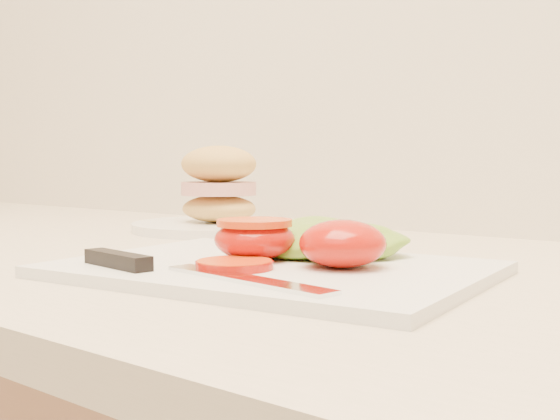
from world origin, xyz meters
The scene contains 8 objects.
cutting_board centered at (-0.35, 1.59, 0.94)m, with size 0.35×0.25×0.01m, color silver.
tomato_half_dome centered at (-0.29, 1.61, 0.96)m, with size 0.07×0.07×0.04m, color red.
tomato_half_cut centered at (-0.38, 1.60, 0.96)m, with size 0.07×0.07×0.04m.
tomato_slice_0 centered at (-0.35, 1.55, 0.94)m, with size 0.06×0.06×0.01m, color #E75309.
lettuce_leaf_0 centered at (-0.37, 1.66, 0.95)m, with size 0.15×0.10×0.03m, color #87B02E.
lettuce_leaf_1 centered at (-0.33, 1.67, 0.95)m, with size 0.12×0.09×0.03m, color #87B02E.
knife centered at (-0.38, 1.50, 0.94)m, with size 0.25×0.05×0.01m.
sandwich_plate centered at (-0.65, 1.84, 0.97)m, with size 0.24×0.24×0.12m.
Camera 1 is at (0.03, 1.14, 1.03)m, focal length 45.00 mm.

